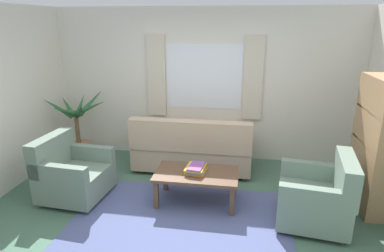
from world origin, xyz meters
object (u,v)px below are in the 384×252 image
couch (192,149)px  armchair_right (319,197)px  armchair_left (71,173)px  bookshelf (373,143)px  coffee_table (197,176)px  potted_plant (78,131)px  book_stack_on_table (196,169)px

couch → armchair_right: couch is taller
armchair_left → bookshelf: 4.00m
couch → bookshelf: bookshelf is taller
coffee_table → potted_plant: bearing=152.9°
potted_plant → armchair_left: bearing=-66.9°
coffee_table → potted_plant: (-2.28, 1.17, 0.13)m
armchair_right → couch: bearing=-118.7°
armchair_left → coffee_table: bearing=-81.3°
coffee_table → book_stack_on_table: book_stack_on_table is taller
coffee_table → couch: bearing=102.4°
armchair_left → book_stack_on_table: armchair_left is taller
coffee_table → book_stack_on_table: bearing=150.8°
armchair_left → armchair_right: size_ratio=0.96×
armchair_right → coffee_table: armchair_right is taller
couch → potted_plant: size_ratio=1.56×
armchair_right → book_stack_on_table: size_ratio=2.69×
potted_plant → bookshelf: 4.60m
coffee_table → armchair_left: bearing=-175.6°
armchair_left → potted_plant: size_ratio=0.74×
armchair_left → bookshelf: bookshelf is taller
book_stack_on_table → potted_plant: bearing=152.9°
potted_plant → couch: bearing=-4.3°
couch → armchair_right: (1.74, -1.26, -0.01)m
couch → coffee_table: bearing=102.4°
bookshelf → coffee_table: bearing=97.4°
armchair_right → book_stack_on_table: (-1.53, 0.26, 0.14)m
couch → book_stack_on_table: (0.21, -1.01, 0.12)m
potted_plant → bookshelf: (4.50, -0.88, 0.37)m
armchair_right → potted_plant: (-3.79, 1.42, 0.16)m
armchair_left → bookshelf: size_ratio=0.52×
coffee_table → potted_plant: potted_plant is taller
armchair_right → bookshelf: bearing=134.6°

